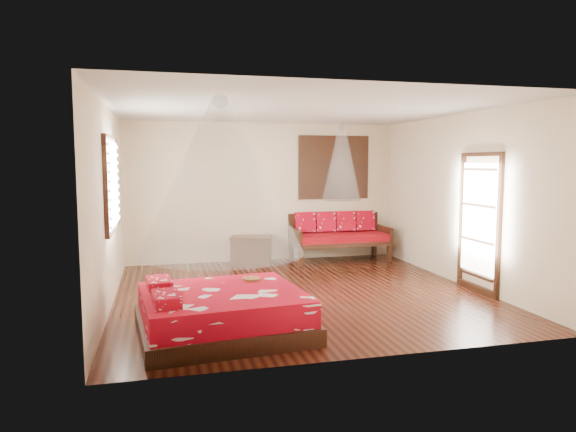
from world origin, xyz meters
name	(u,v)px	position (x,y,z in m)	size (l,w,h in m)	color
room	(299,202)	(0.00, 0.00, 1.40)	(5.54, 5.54, 2.84)	black
bed	(222,312)	(-1.38, -1.60, 0.25)	(2.08, 1.92, 0.63)	black
daybed	(338,235)	(1.49, 2.39, 0.52)	(1.97, 0.88, 0.98)	black
storage_chest	(251,250)	(-0.32, 2.45, 0.28)	(0.93, 0.78, 0.55)	black
shutter_panel	(334,167)	(1.49, 2.72, 1.90)	(1.52, 0.06, 1.32)	black
window_left	(112,184)	(-2.71, 0.20, 1.70)	(0.10, 1.74, 1.34)	black
glazed_door	(479,223)	(2.72, -0.60, 1.07)	(0.08, 1.02, 2.16)	black
wine_tray	(251,276)	(-0.94, -1.11, 0.55)	(0.24, 0.24, 0.19)	brown
mosquito_net_main	(221,176)	(-1.37, -1.60, 1.85)	(1.92, 1.92, 1.80)	silver
mosquito_net_daybed	(341,163)	(1.49, 2.25, 2.00)	(0.78, 0.78, 1.50)	silver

